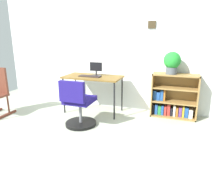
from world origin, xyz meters
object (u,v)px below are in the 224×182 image
object	(u,v)px
monitor	(96,70)
office_chair	(78,107)
desk	(93,79)
bookshelf_low	(173,98)
keyboard	(90,76)
potted_plant_on_shelf	(172,62)

from	to	relation	value
monitor	office_chair	size ratio (longest dim) A/B	0.32
desk	bookshelf_low	world-z (taller)	bookshelf_low
desk	bookshelf_low	size ratio (longest dim) A/B	1.36
keyboard	potted_plant_on_shelf	size ratio (longest dim) A/B	1.07
desk	potted_plant_on_shelf	size ratio (longest dim) A/B	2.83
desk	potted_plant_on_shelf	distance (m)	1.50
keyboard	bookshelf_low	world-z (taller)	bookshelf_low
potted_plant_on_shelf	desk	bearing A→B (deg)	-171.14
monitor	office_chair	bearing A→B (deg)	-89.33
keyboard	bookshelf_low	size ratio (longest dim) A/B	0.52
monitor	potted_plant_on_shelf	xyz separation A→B (m)	(1.39, 0.17, 0.18)
keyboard	office_chair	distance (m)	0.76
keyboard	potted_plant_on_shelf	xyz separation A→B (m)	(1.47, 0.29, 0.30)
potted_plant_on_shelf	monitor	bearing A→B (deg)	-172.97
monitor	potted_plant_on_shelf	distance (m)	1.41
monitor	bookshelf_low	bearing A→B (deg)	8.68
keyboard	desk	bearing A→B (deg)	66.28
desk	office_chair	distance (m)	0.79
desk	monitor	world-z (taller)	monitor
keyboard	office_chair	bearing A→B (deg)	-82.54
monitor	potted_plant_on_shelf	world-z (taller)	potted_plant_on_shelf
office_chair	bookshelf_low	size ratio (longest dim) A/B	0.99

